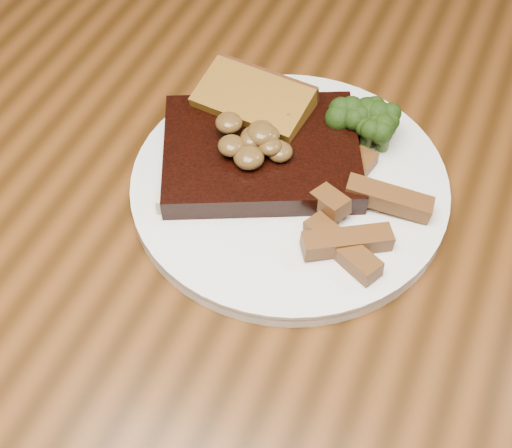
% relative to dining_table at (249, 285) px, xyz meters
% --- Properties ---
extents(dining_table, '(1.60, 0.90, 0.75)m').
position_rel_dining_table_xyz_m(dining_table, '(0.00, 0.00, 0.00)').
color(dining_table, '#522B10').
rests_on(dining_table, ground).
extents(plate, '(0.36, 0.36, 0.01)m').
position_rel_dining_table_xyz_m(plate, '(0.02, 0.06, 0.10)').
color(plate, white).
rests_on(plate, dining_table).
extents(steak, '(0.22, 0.20, 0.03)m').
position_rel_dining_table_xyz_m(steak, '(-0.02, 0.07, 0.12)').
color(steak, black).
rests_on(steak, plate).
extents(steak_bone, '(0.13, 0.07, 0.02)m').
position_rel_dining_table_xyz_m(steak_bone, '(-0.02, 0.01, 0.11)').
color(steak_bone, beige).
rests_on(steak_bone, plate).
extents(mushroom_pile, '(0.08, 0.08, 0.03)m').
position_rel_dining_table_xyz_m(mushroom_pile, '(-0.02, 0.07, 0.15)').
color(mushroom_pile, '#523B1A').
rests_on(mushroom_pile, steak).
extents(garlic_bread, '(0.11, 0.07, 0.02)m').
position_rel_dining_table_xyz_m(garlic_bread, '(-0.04, 0.11, 0.12)').
color(garlic_bread, '#91661A').
rests_on(garlic_bread, plate).
extents(potato_wedges, '(0.10, 0.10, 0.02)m').
position_rel_dining_table_xyz_m(potato_wedges, '(0.08, 0.04, 0.12)').
color(potato_wedges, brown).
rests_on(potato_wedges, plate).
extents(broccoli_cluster, '(0.07, 0.07, 0.04)m').
position_rel_dining_table_xyz_m(broccoli_cluster, '(0.06, 0.13, 0.12)').
color(broccoli_cluster, '#1E340B').
rests_on(broccoli_cluster, plate).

